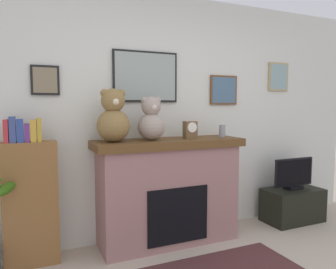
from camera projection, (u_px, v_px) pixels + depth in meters
back_wall at (169, 116)px, 3.57m from camera, size 5.20×0.15×2.60m
fireplace at (168, 191)px, 3.32m from camera, size 1.54×0.53×1.08m
bookshelf at (30, 199)px, 2.82m from camera, size 0.46×0.16×1.33m
tv_stand at (292, 205)px, 3.95m from camera, size 0.72×0.40×0.40m
television at (294, 174)px, 3.91m from camera, size 0.57×0.14×0.38m
candle_jar at (222, 131)px, 3.50m from camera, size 0.07×0.07×0.13m
mantel_clock at (190, 130)px, 3.34m from camera, size 0.13×0.10×0.18m
teddy_bear_tan at (113, 118)px, 3.00m from camera, size 0.31×0.31×0.50m
teddy_bear_brown at (151, 121)px, 3.16m from camera, size 0.27×0.27×0.43m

